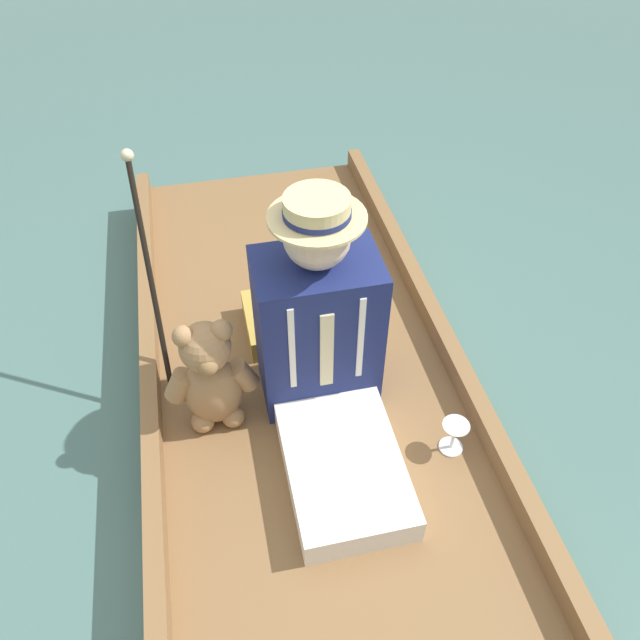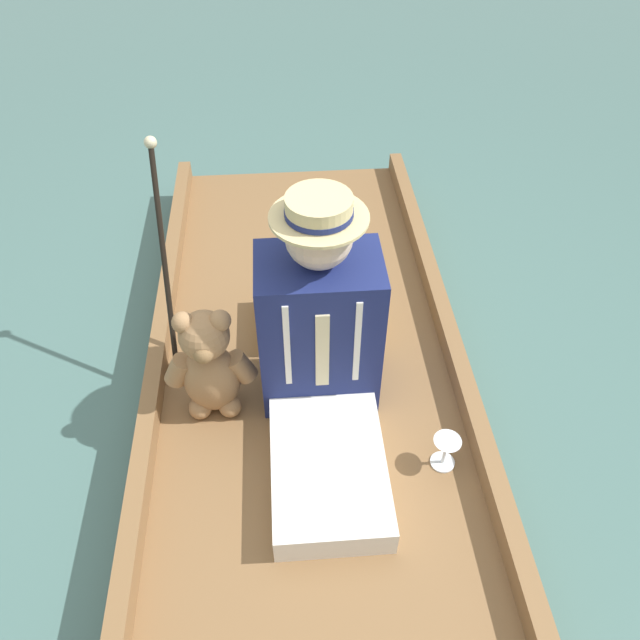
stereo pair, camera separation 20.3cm
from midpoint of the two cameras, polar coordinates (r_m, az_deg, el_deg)
name	(u,v)px [view 1 (the left image)]	position (r m, az deg, el deg)	size (l,w,h in m)	color
ground_plane	(315,434)	(2.35, -3.00, -10.50)	(16.00, 16.00, 0.00)	#476B66
punt_boat	(314,423)	(2.30, -3.06, -9.54)	(1.19, 3.26, 0.21)	brown
seat_cushion	(302,318)	(2.51, -3.97, 0.09)	(0.45, 0.31, 0.10)	#B7933D
seated_person	(323,347)	(2.06, -2.56, -2.66)	(0.41, 0.81, 0.83)	white
teddy_bear	(211,378)	(2.13, -12.67, -5.31)	(0.32, 0.19, 0.46)	#9E754C
wine_glass	(455,431)	(2.12, 9.54, -10.14)	(0.09, 0.09, 0.13)	silver
walking_cane	(146,256)	(2.26, -18.10, 5.48)	(0.04, 0.40, 0.79)	black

